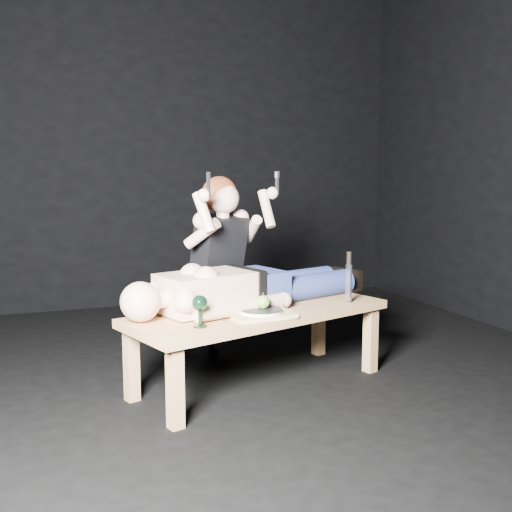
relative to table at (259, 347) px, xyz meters
The scene contains 13 objects.
ground 0.34m from the table, 161.79° to the right, with size 5.00×5.00×0.00m, color black.
back_wall 2.75m from the table, 95.57° to the left, with size 5.00×5.00×0.00m, color black.
table is the anchor object (origin of this frame).
lying_man 0.39m from the table, 86.63° to the left, with size 1.58×0.48×0.27m, color #DBA990, non-canonical shape.
kneeling_woman 0.65m from the table, 105.30° to the left, with size 0.66×0.74×1.24m, color black, non-canonical shape.
serving_tray 0.29m from the table, 108.41° to the right, with size 0.34×0.25×0.02m, color tan.
plate 0.31m from the table, 108.41° to the right, with size 0.23×0.23×0.02m, color white.
apple 0.34m from the table, 102.91° to the right, with size 0.07×0.07×0.07m, color #549423.
goblet 0.59m from the table, 147.04° to the right, with size 0.08×0.08×0.16m, color black, non-canonical shape.
fork_flat 0.43m from the table, 134.68° to the right, with size 0.01×0.16×0.01m, color #B2B2B7.
knife_flat 0.28m from the table, 60.42° to the right, with size 0.01×0.16×0.01m, color #B2B2B7.
spoon_flat 0.24m from the table, 69.35° to the right, with size 0.01×0.16×0.01m, color #B2B2B7.
carving_knife 0.68m from the table, ahead, with size 0.04×0.04×0.31m, color #B2B2B7, non-canonical shape.
Camera 1 is at (-0.99, -3.11, 1.23)m, focal length 42.93 mm.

